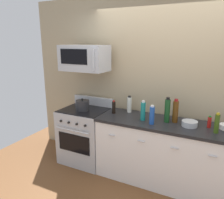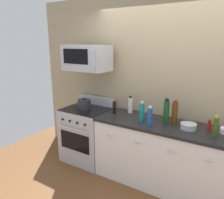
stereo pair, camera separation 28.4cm
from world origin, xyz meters
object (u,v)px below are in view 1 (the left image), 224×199
bottle_sparkling_teal (143,111)px  range_oven (85,135)px  bottle_wine_amber (175,111)px  bottle_wine_green (167,110)px  bottle_soy_sauce_dark (114,107)px  stockpot (82,105)px  bottle_olive_oil (217,124)px  bottle_vinegar_white (129,104)px  microwave (84,58)px  bottle_hot_sauce_red (209,122)px  bottle_soda_blue (152,115)px  bowl_steel_prep (189,124)px

bottle_sparkling_teal → range_oven: bearing=176.9°
bottle_wine_amber → bottle_wine_green: (-0.10, -0.04, 0.01)m
bottle_soy_sauce_dark → stockpot: 0.53m
bottle_olive_oil → bottle_soy_sauce_dark: bearing=175.2°
bottle_vinegar_white → bottle_olive_oil: (1.26, -0.29, -0.00)m
microwave → bottle_vinegar_white: size_ratio=2.81×
bottle_vinegar_white → bottle_olive_oil: size_ratio=1.04×
bottle_hot_sauce_red → bottle_olive_oil: bottle_olive_oil is taller
bottle_wine_amber → bottle_wine_green: size_ratio=0.94×
bottle_soy_sauce_dark → bottle_soda_blue: bottle_soda_blue is taller
range_oven → microwave: bearing=89.7°
bottle_wine_amber → bottle_olive_oil: size_ratio=1.29×
bottle_hot_sauce_red → bottle_wine_green: bottle_wine_green is taller
bottle_vinegar_white → bottle_sparkling_teal: (0.31, -0.25, 0.01)m
microwave → bottle_sparkling_teal: size_ratio=2.62×
bottle_wine_amber → bottle_vinegar_white: size_ratio=1.24×
bottle_vinegar_white → bowl_steel_prep: bearing=-12.4°
bottle_olive_oil → stockpot: 1.97m
microwave → bottle_olive_oil: bearing=-3.9°
bottle_soy_sauce_dark → stockpot: bottle_soy_sauce_dark is taller
bottle_wine_green → bottle_olive_oil: (0.62, -0.11, -0.05)m
microwave → stockpot: bearing=-90.1°
bottle_vinegar_white → bottle_sparkling_teal: size_ratio=0.93×
bottle_wine_amber → bottle_soda_blue: bottle_wine_amber is taller
bottle_wine_green → bottle_vinegar_white: 0.66m
bottle_sparkling_teal → bottle_wine_amber: bearing=15.8°
microwave → bottle_hot_sauce_red: microwave is taller
bottle_wine_amber → bottle_soy_sauce_dark: bearing=-178.0°
bottle_sparkling_teal → stockpot: 1.03m
bottle_olive_oil → stockpot: (-1.97, 0.04, -0.04)m
bottle_soy_sauce_dark → bottle_sparkling_teal: size_ratio=0.73×
bottle_sparkling_teal → stockpot: bottle_sparkling_teal is taller
microwave → bottle_soda_blue: (1.18, -0.19, -0.71)m
bottle_soy_sauce_dark → stockpot: bearing=-170.8°
bottle_soy_sauce_dark → bottle_hot_sauce_red: bearing=1.2°
bottle_soda_blue → stockpot: bottle_soda_blue is taller
bottle_hot_sauce_red → bottle_wine_amber: size_ratio=0.47×
bottle_vinegar_white → bowl_steel_prep: bottle_vinegar_white is taller
bottle_sparkling_teal → bowl_steel_prep: size_ratio=1.40×
bottle_vinegar_white → stockpot: 0.76m
bottle_hot_sauce_red → bottle_wine_green: size_ratio=0.45×
microwave → bottle_sparkling_teal: (1.02, -0.10, -0.70)m
bottle_olive_oil → bowl_steel_prep: (-0.32, 0.08, -0.08)m
bottle_vinegar_white → bottle_olive_oil: bottle_vinegar_white is taller
bottle_sparkling_teal → bottle_hot_sauce_red: bearing=7.7°
bottle_vinegar_white → bottle_soda_blue: bearing=-36.5°
bottle_hot_sauce_red → stockpot: 1.89m
bottle_soda_blue → bowl_steel_prep: (0.47, 0.14, -0.09)m
bowl_steel_prep → stockpot: bearing=-178.4°
bottle_hot_sauce_red → bottle_wine_amber: bottle_wine_amber is taller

